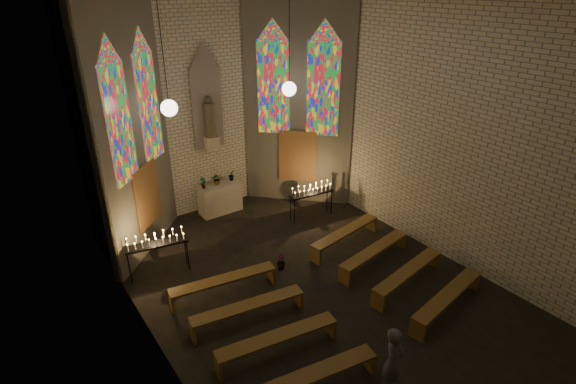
% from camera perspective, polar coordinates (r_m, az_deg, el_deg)
% --- Properties ---
extents(floor, '(12.00, 12.00, 0.00)m').
position_cam_1_polar(floor, '(11.68, 4.28, -12.83)').
color(floor, black).
rests_on(floor, ground).
extents(room, '(8.22, 12.43, 7.00)m').
position_cam_1_polar(room, '(12.44, -5.12, 9.01)').
color(room, beige).
rests_on(room, ground).
extents(altar, '(1.40, 0.60, 1.00)m').
position_cam_1_polar(altar, '(15.33, -8.62, -0.81)').
color(altar, beige).
rests_on(altar, ground).
extents(flower_vase_left, '(0.25, 0.20, 0.41)m').
position_cam_1_polar(flower_vase_left, '(14.85, -10.74, 1.14)').
color(flower_vase_left, '#4C723F').
rests_on(flower_vase_left, altar).
extents(flower_vase_center, '(0.44, 0.41, 0.39)m').
position_cam_1_polar(flower_vase_center, '(15.11, -8.98, 1.65)').
color(flower_vase_center, '#4C723F').
rests_on(flower_vase_center, altar).
extents(flower_vase_right, '(0.21, 0.17, 0.39)m').
position_cam_1_polar(flower_vase_right, '(15.34, -7.17, 2.15)').
color(flower_vase_right, '#4C723F').
rests_on(flower_vase_right, altar).
extents(aisle_flower_pot, '(0.26, 0.26, 0.43)m').
position_cam_1_polar(aisle_flower_pot, '(12.43, -0.93, -8.84)').
color(aisle_flower_pot, '#4C723F').
rests_on(aisle_flower_pot, ground).
extents(votive_stand_left, '(1.66, 0.69, 1.19)m').
position_cam_1_polar(votive_stand_left, '(12.29, -16.43, -6.01)').
color(votive_stand_left, black).
rests_on(votive_stand_left, ground).
extents(votive_stand_right, '(1.54, 0.54, 1.11)m').
position_cam_1_polar(votive_stand_right, '(14.65, 3.01, 0.13)').
color(votive_stand_right, black).
rests_on(votive_stand_right, ground).
extents(pew_left_0, '(2.71, 0.80, 0.52)m').
position_cam_1_polar(pew_left_0, '(11.48, -8.21, -11.19)').
color(pew_left_0, brown).
rests_on(pew_left_0, ground).
extents(pew_right_0, '(2.71, 0.80, 0.52)m').
position_cam_1_polar(pew_right_0, '(13.42, 7.30, -5.21)').
color(pew_right_0, brown).
rests_on(pew_right_0, ground).
extents(pew_left_1, '(2.71, 0.80, 0.52)m').
position_cam_1_polar(pew_left_1, '(10.64, -5.09, -14.43)').
color(pew_left_1, brown).
rests_on(pew_left_1, ground).
extents(pew_right_1, '(2.71, 0.80, 0.52)m').
position_cam_1_polar(pew_right_1, '(12.71, 10.94, -7.42)').
color(pew_right_1, brown).
rests_on(pew_right_1, ground).
extents(pew_left_2, '(2.71, 0.80, 0.52)m').
position_cam_1_polar(pew_left_2, '(9.88, -1.36, -18.15)').
color(pew_left_2, brown).
rests_on(pew_left_2, ground).
extents(pew_right_2, '(2.71, 0.80, 0.52)m').
position_cam_1_polar(pew_right_2, '(12.07, 15.03, -9.85)').
color(pew_right_2, brown).
rests_on(pew_right_2, ground).
extents(pew_left_3, '(2.71, 0.80, 0.52)m').
position_cam_1_polar(pew_left_3, '(9.20, 3.17, -22.35)').
color(pew_left_3, brown).
rests_on(pew_left_3, ground).
extents(pew_right_3, '(2.71, 0.80, 0.52)m').
position_cam_1_polar(pew_right_3, '(11.53, 19.60, -12.47)').
color(pew_right_3, brown).
rests_on(pew_right_3, ground).
extents(visitor, '(0.64, 0.54, 1.51)m').
position_cam_1_polar(visitor, '(9.19, 13.25, -20.26)').
color(visitor, '#4A4B53').
rests_on(visitor, ground).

